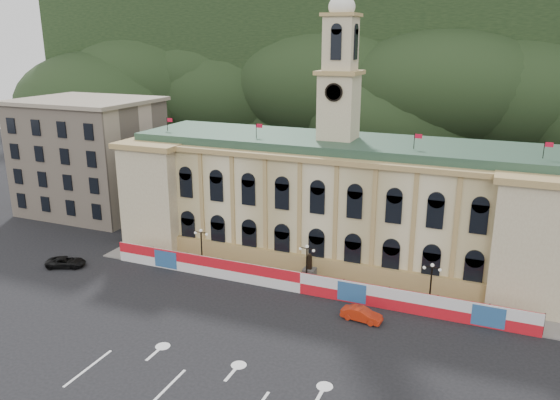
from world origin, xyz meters
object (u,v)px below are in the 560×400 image
at_px(statue, 309,273).
at_px(red_sedan, 362,314).
at_px(black_suv, 66,262).
at_px(lamp_center, 307,262).

xyz_separation_m(statue, red_sedan, (8.00, -6.50, -0.49)).
xyz_separation_m(red_sedan, black_suv, (-38.00, -1.04, -0.03)).
relative_size(statue, black_suv, 0.70).
bearing_deg(statue, black_suv, -165.89).
height_order(lamp_center, black_suv, lamp_center).
bearing_deg(black_suv, red_sedan, -111.62).
relative_size(lamp_center, black_suv, 0.97).
bearing_deg(lamp_center, statue, 90.00).
distance_m(red_sedan, black_suv, 38.02).
xyz_separation_m(lamp_center, red_sedan, (8.00, -5.50, -2.38)).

